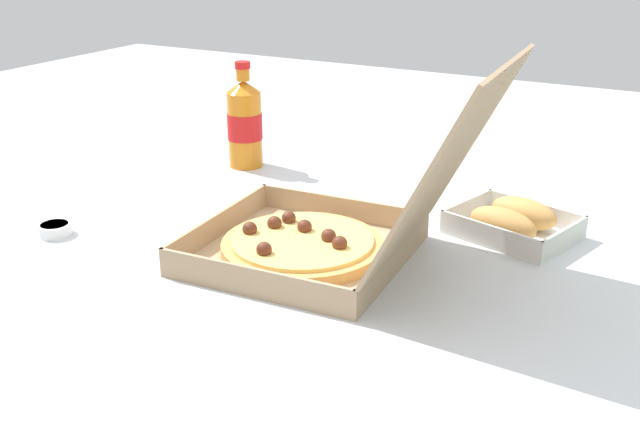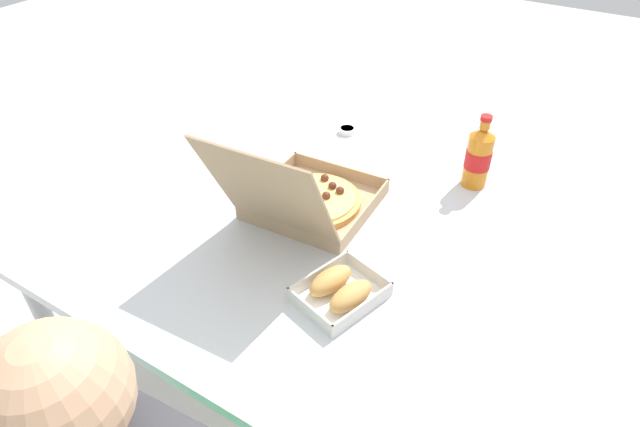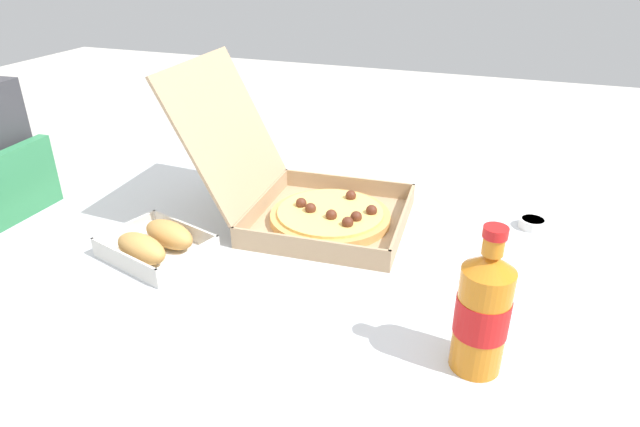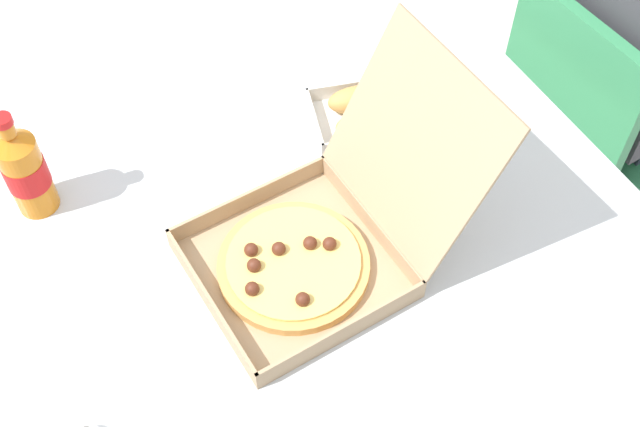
% 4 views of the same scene
% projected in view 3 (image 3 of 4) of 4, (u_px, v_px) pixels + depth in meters
% --- Properties ---
extents(dining_table, '(1.45, 1.10, 0.72)m').
position_uv_depth(dining_table, '(278.00, 264.00, 1.14)').
color(dining_table, silver).
rests_on(dining_table, ground_plane).
extents(pizza_box_open, '(0.34, 0.47, 0.33)m').
position_uv_depth(pizza_box_open, '(311.00, 200.00, 1.16)').
color(pizza_box_open, tan).
rests_on(pizza_box_open, dining_table).
extents(bread_side_box, '(0.20, 0.22, 0.06)m').
position_uv_depth(bread_side_box, '(156.00, 244.00, 1.04)').
color(bread_side_box, white).
rests_on(bread_side_box, dining_table).
extents(cola_bottle, '(0.07, 0.07, 0.22)m').
position_uv_depth(cola_bottle, '(483.00, 311.00, 0.74)').
color(cola_bottle, orange).
rests_on(cola_bottle, dining_table).
extents(dipping_sauce_cup, '(0.06, 0.06, 0.02)m').
position_uv_depth(dipping_sauce_cup, '(532.00, 223.00, 1.15)').
color(dipping_sauce_cup, white).
rests_on(dipping_sauce_cup, dining_table).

